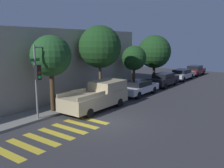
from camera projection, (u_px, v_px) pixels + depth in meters
name	position (u px, v px, depth m)	size (l,w,h in m)	color
ground_plane	(101.00, 123.00, 15.21)	(60.00, 60.00, 0.00)	#333335
sidewalk	(53.00, 110.00, 17.71)	(26.00, 2.25, 0.14)	slate
building_row	(14.00, 66.00, 19.83)	(26.00, 6.00, 5.86)	#A89E8E
crosswalk	(56.00, 134.00, 13.39)	(6.26, 2.60, 0.00)	gold
traffic_light_pole	(42.00, 69.00, 15.37)	(2.36, 0.56, 4.68)	slate
pickup_truck	(98.00, 96.00, 18.08)	(5.51, 2.09, 1.94)	tan
sedan_near_corner	(138.00, 87.00, 22.77)	(4.65, 1.87, 1.32)	silver
sedan_middle	(164.00, 79.00, 27.06)	(4.56, 1.82, 1.45)	black
sedan_far_end	(182.00, 74.00, 31.39)	(4.65, 1.79, 1.34)	#B7BABF
sedan_tail_of_row	(195.00, 70.00, 35.49)	(4.37, 1.77, 1.39)	maroon
tree_near_corner	(51.00, 56.00, 16.63)	(2.75, 2.75, 5.32)	#42301E
tree_midblock	(100.00, 47.00, 20.71)	(3.54, 3.54, 6.19)	brown
tree_far_end	(134.00, 58.00, 25.31)	(2.49, 2.49, 4.42)	#42301E
tree_behind_truck	(154.00, 52.00, 28.84)	(3.80, 3.80, 5.54)	#42301E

